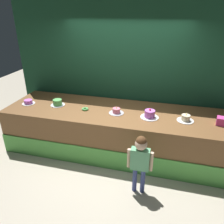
{
  "coord_description": "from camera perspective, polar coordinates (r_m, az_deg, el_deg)",
  "views": [
    {
      "loc": [
        0.87,
        -3.11,
        2.66
      ],
      "look_at": [
        -0.04,
        0.38,
        0.97
      ],
      "focal_mm": 35.42,
      "sensor_mm": 36.0,
      "label": 1
    }
  ],
  "objects": [
    {
      "name": "ground_plane",
      "position": [
        4.19,
        -0.77,
        -14.31
      ],
      "size": [
        12.0,
        12.0,
        0.0
      ],
      "primitive_type": "plane",
      "color": "#BCB29E"
    },
    {
      "name": "stage_platform",
      "position": [
        4.44,
        1.35,
        -4.96
      ],
      "size": [
        4.39,
        1.28,
        0.88
      ],
      "color": "brown",
      "rests_on": "ground_plane"
    },
    {
      "name": "curtain_backdrop",
      "position": [
        4.72,
        3.58,
        9.93
      ],
      "size": [
        4.93,
        0.08,
        2.85
      ],
      "primitive_type": "cube",
      "color": "#19472D",
      "rests_on": "ground_plane"
    },
    {
      "name": "child_figure",
      "position": [
        3.37,
        7.28,
        -11.55
      ],
      "size": [
        0.39,
        0.18,
        1.02
      ],
      "color": "#3F4C8C",
      "rests_on": "ground_plane"
    },
    {
      "name": "pink_box",
      "position": [
        4.15,
        27.02,
        -2.23
      ],
      "size": [
        0.27,
        0.19,
        0.13
      ],
      "primitive_type": "cube",
      "rotation": [
        0.0,
        0.0,
        -0.18
      ],
      "color": "#E4429C",
      "rests_on": "stage_platform"
    },
    {
      "name": "donut",
      "position": [
        4.31,
        -6.96,
        0.78
      ],
      "size": [
        0.13,
        0.13,
        0.04
      ],
      "primitive_type": "torus",
      "color": "#59B259",
      "rests_on": "stage_platform"
    },
    {
      "name": "cake_far_left",
      "position": [
        4.87,
        -20.79,
        2.41
      ],
      "size": [
        0.26,
        0.26,
        0.08
      ],
      "color": "white",
      "rests_on": "stage_platform"
    },
    {
      "name": "cake_left",
      "position": [
        4.61,
        -13.88,
        2.34
      ],
      "size": [
        0.29,
        0.29,
        0.12
      ],
      "color": "silver",
      "rests_on": "stage_platform"
    },
    {
      "name": "cake_center",
      "position": [
        4.14,
        1.13,
        0.21
      ],
      "size": [
        0.28,
        0.28,
        0.15
      ],
      "color": "silver",
      "rests_on": "stage_platform"
    },
    {
      "name": "cake_right",
      "position": [
        4.02,
        9.69,
        -0.6
      ],
      "size": [
        0.33,
        0.33,
        0.17
      ],
      "color": "white",
      "rests_on": "stage_platform"
    },
    {
      "name": "cake_far_right",
      "position": [
        4.06,
        18.45,
        -1.58
      ],
      "size": [
        0.29,
        0.29,
        0.16
      ],
      "color": "white",
      "rests_on": "stage_platform"
    }
  ]
}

